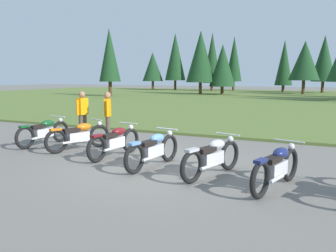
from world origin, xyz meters
The scene contains 11 objects.
ground_plane centered at (0.00, 0.00, 0.00)m, with size 140.00×140.00×0.00m, color slate.
grass_moorland centered at (0.00, 26.33, 0.05)m, with size 80.00×44.00×0.10m, color #5B7033.
forest_treeline centered at (-3.68, 35.04, 4.34)m, with size 39.11×23.53×8.66m.
motorcycle_british_green centered at (-4.41, 0.77, 0.44)m, with size 0.62×2.10×0.88m.
motorcycle_orange centered at (-2.91, 0.63, 0.44)m, with size 0.96×1.98×0.88m.
motorcycle_maroon centered at (-1.44, 0.32, 0.44)m, with size 0.62×2.10×0.88m.
motorcycle_sky_blue centered at (-0.02, -0.18, 0.44)m, with size 0.62×2.09×0.88m.
motorcycle_silver centered at (1.50, -0.33, 0.44)m, with size 0.84×2.04×0.88m.
motorcycle_navy centered at (2.89, -0.64, 0.44)m, with size 0.77×2.06×0.88m.
rider_with_back_turned centered at (-2.85, 2.03, 0.95)m, with size 0.38×0.48×1.67m.
rider_near_row_end centered at (-3.86, 2.00, 0.95)m, with size 0.25×0.55×1.67m.
Camera 1 is at (3.81, -7.50, 2.16)m, focal length 37.73 mm.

